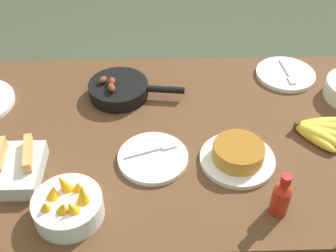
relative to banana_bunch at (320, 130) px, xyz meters
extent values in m
cube|color=brown|center=(-0.48, 0.02, -0.04)|extent=(1.81, 0.87, 0.03)
ellipsoid|color=yellow|center=(-0.03, -0.03, 0.00)|extent=(0.12, 0.14, 0.03)
ellipsoid|color=yellow|center=(-0.02, -0.02, 0.00)|extent=(0.15, 0.14, 0.04)
ellipsoid|color=yellow|center=(0.00, -0.01, 0.00)|extent=(0.17, 0.10, 0.04)
ellipsoid|color=yellow|center=(0.02, 0.01, 0.00)|extent=(0.19, 0.07, 0.04)
ellipsoid|color=yellow|center=(0.02, 0.03, 0.00)|extent=(0.20, 0.06, 0.04)
cylinder|color=#4C3819|center=(-0.07, 0.02, 0.00)|extent=(0.02, 0.02, 0.04)
cube|color=#F29E56|center=(-0.96, -0.13, 0.05)|extent=(0.03, 0.10, 0.05)
cube|color=#F29E56|center=(-0.88, -0.12, 0.04)|extent=(0.04, 0.13, 0.04)
cylinder|color=black|center=(-0.65, 0.22, -0.01)|extent=(0.20, 0.20, 0.01)
cylinder|color=black|center=(-0.65, 0.22, 0.01)|extent=(0.21, 0.21, 0.04)
cylinder|color=black|center=(-0.49, 0.20, 0.02)|extent=(0.13, 0.04, 0.02)
ellipsoid|color=brown|center=(-0.67, 0.18, 0.05)|extent=(0.04, 0.05, 0.03)
ellipsoid|color=brown|center=(-0.67, 0.22, 0.05)|extent=(0.03, 0.04, 0.03)
ellipsoid|color=brown|center=(-0.70, 0.23, 0.04)|extent=(0.04, 0.05, 0.03)
cylinder|color=white|center=(-0.28, -0.11, -0.01)|extent=(0.22, 0.22, 0.02)
cylinder|color=gold|center=(-0.28, -0.11, 0.02)|extent=(0.15, 0.15, 0.04)
cylinder|color=#9B601E|center=(-0.28, -0.11, 0.04)|extent=(0.15, 0.15, 0.00)
cylinder|color=white|center=(-0.03, 0.33, -0.01)|extent=(0.22, 0.22, 0.02)
cylinder|color=silver|center=(-0.03, 0.35, 0.00)|extent=(0.02, 0.11, 0.01)
cube|color=silver|center=(-0.02, 0.27, 0.00)|extent=(0.03, 0.05, 0.00)
cylinder|color=white|center=(-0.53, -0.09, -0.01)|extent=(0.21, 0.21, 0.02)
cylinder|color=silver|center=(-0.56, -0.08, 0.00)|extent=(0.12, 0.05, 0.01)
cube|color=silver|center=(-0.48, -0.06, 0.00)|extent=(0.05, 0.04, 0.00)
cylinder|color=white|center=(-0.75, -0.29, 0.01)|extent=(0.18, 0.18, 0.06)
cone|color=#F4A819|center=(-0.71, -0.29, 0.07)|extent=(0.04, 0.05, 0.06)
cone|color=#F4A819|center=(-0.72, -0.26, 0.06)|extent=(0.05, 0.05, 0.04)
cone|color=#F4A819|center=(-0.76, -0.25, 0.07)|extent=(0.06, 0.05, 0.07)
cone|color=#F4A819|center=(-0.78, -0.27, 0.06)|extent=(0.05, 0.06, 0.05)
cone|color=#F4A819|center=(-0.79, -0.32, 0.06)|extent=(0.05, 0.05, 0.04)
cone|color=#F4A819|center=(-0.75, -0.32, 0.06)|extent=(0.04, 0.04, 0.04)
cone|color=#F4A819|center=(-0.73, -0.33, 0.06)|extent=(0.05, 0.05, 0.05)
cylinder|color=#B72814|center=(-0.20, -0.29, 0.02)|extent=(0.05, 0.05, 0.09)
cone|color=#B72814|center=(-0.20, -0.29, 0.08)|extent=(0.05, 0.05, 0.03)
cylinder|color=red|center=(-0.20, -0.29, 0.11)|extent=(0.03, 0.03, 0.03)
camera|label=1|loc=(-0.51, -0.97, 0.90)|focal=45.00mm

